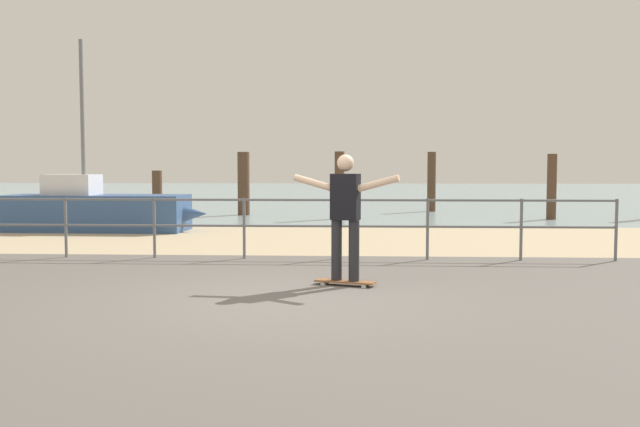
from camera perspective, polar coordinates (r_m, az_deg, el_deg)
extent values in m
cube|color=#605B56|center=(7.00, -4.43, -9.03)|extent=(24.00, 10.00, 0.04)
cube|color=tan|center=(14.87, -0.48, -2.16)|extent=(24.00, 6.00, 0.04)
cube|color=#849EA3|center=(42.80, 1.76, 1.76)|extent=(72.00, 50.00, 0.04)
cylinder|color=slate|center=(12.45, -20.62, -1.16)|extent=(0.05, 0.05, 1.05)
cylinder|color=slate|center=(11.91, -13.77, -1.23)|extent=(0.05, 0.05, 1.05)
cylinder|color=slate|center=(11.56, -6.40, -1.30)|extent=(0.05, 0.05, 1.05)
cylinder|color=slate|center=(11.41, 1.29, -1.34)|extent=(0.05, 0.05, 1.05)
cylinder|color=slate|center=(11.47, 9.04, -1.36)|extent=(0.05, 0.05, 1.05)
cylinder|color=slate|center=(11.74, 16.58, -1.36)|extent=(0.05, 0.05, 1.05)
cylinder|color=slate|center=(12.20, 23.66, -1.33)|extent=(0.05, 0.05, 1.05)
cylinder|color=slate|center=(11.53, -6.42, 1.15)|extent=(12.38, 0.04, 0.04)
cylinder|color=slate|center=(11.56, -6.40, -1.04)|extent=(12.38, 0.04, 0.04)
cube|color=#335184|center=(17.47, -18.30, 0.02)|extent=(4.43, 1.49, 0.90)
cone|color=#335184|center=(16.75, -11.32, -0.02)|extent=(1.12, 0.79, 0.77)
cylinder|color=slate|center=(17.59, -19.37, 7.62)|extent=(0.10, 0.10, 3.76)
cube|color=silver|center=(17.67, -20.14, 2.29)|extent=(1.22, 0.92, 0.50)
cube|color=brown|center=(8.92, 2.13, -5.74)|extent=(0.82, 0.44, 0.02)
cylinder|color=silver|center=(8.95, 0.26, -5.98)|extent=(0.07, 0.05, 0.06)
cylinder|color=silver|center=(9.10, 0.62, -5.82)|extent=(0.07, 0.05, 0.06)
cylinder|color=silver|center=(8.77, 3.71, -6.19)|extent=(0.07, 0.05, 0.06)
cylinder|color=silver|center=(8.92, 4.01, -6.02)|extent=(0.07, 0.05, 0.06)
cylinder|color=#26262B|center=(8.90, 1.41, -3.08)|extent=(0.14, 0.14, 0.80)
cylinder|color=#26262B|center=(8.83, 2.88, -3.14)|extent=(0.14, 0.14, 0.80)
cube|color=black|center=(8.81, 2.15, 1.41)|extent=(0.40, 0.30, 0.60)
sphere|color=beige|center=(8.80, 2.16, 4.28)|extent=(0.22, 0.22, 0.22)
cylinder|color=beige|center=(8.95, -0.55, 2.60)|extent=(0.56, 0.26, 0.23)
cylinder|color=beige|center=(8.67, 4.95, 2.55)|extent=(0.56, 0.26, 0.23)
cylinder|color=#513826|center=(24.02, -13.54, 1.78)|extent=(0.34, 0.34, 1.47)
cylinder|color=#513826|center=(22.30, -6.45, 2.50)|extent=(0.39, 0.39, 2.08)
cylinder|color=#513826|center=(20.43, 1.65, 2.36)|extent=(0.30, 0.30, 2.06)
cylinder|color=#513826|center=(24.30, 9.37, 2.63)|extent=(0.30, 0.30, 2.13)
cylinder|color=#513826|center=(21.42, 18.93, 2.12)|extent=(0.28, 0.28, 1.98)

